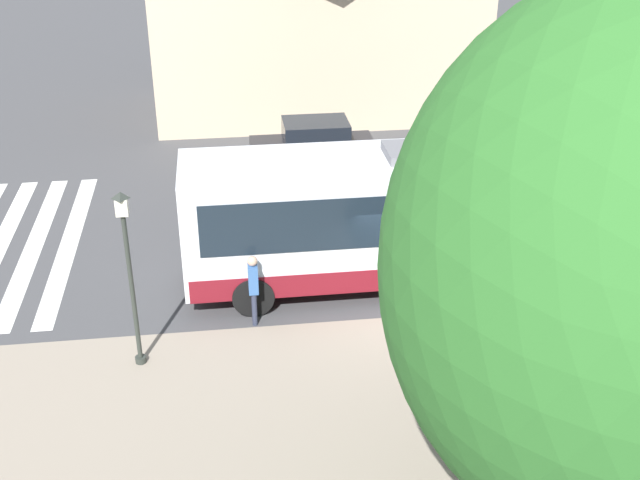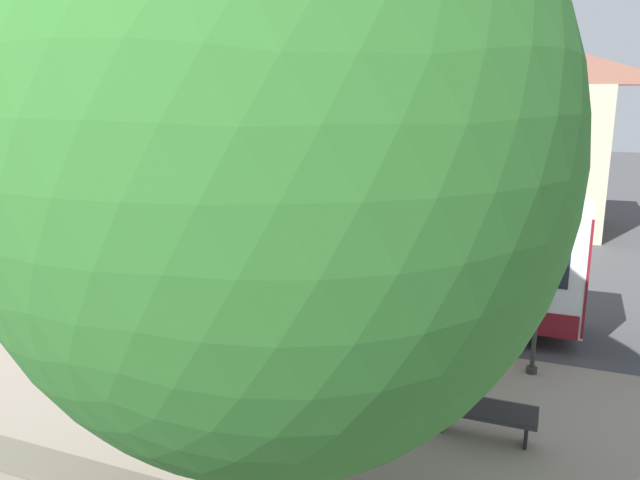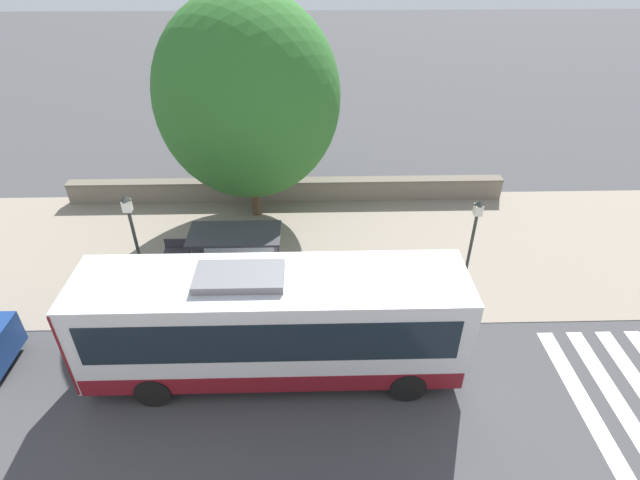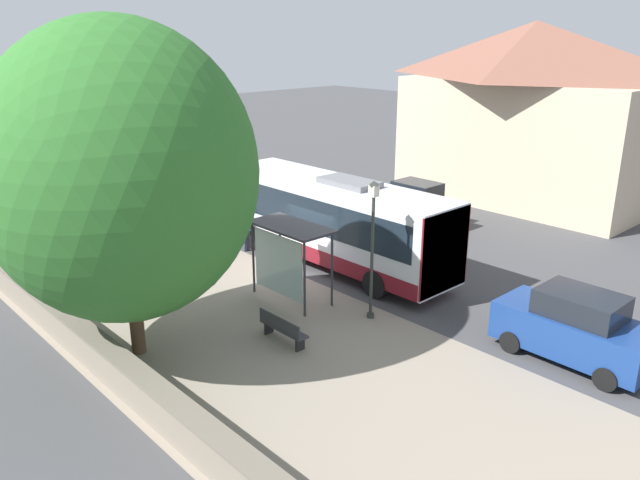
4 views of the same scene
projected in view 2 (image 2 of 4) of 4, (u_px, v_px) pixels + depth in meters
name	position (u px, v px, depth m)	size (l,w,h in m)	color
ground_plane	(358.00, 335.00, 15.97)	(120.00, 120.00, 0.00)	#424244
sidewalk_plaza	(282.00, 416.00, 11.91)	(9.00, 44.00, 0.02)	gray
crosswalk_stripes	(135.00, 251.00, 24.51)	(9.00, 5.25, 0.01)	silver
background_building	(465.00, 121.00, 29.46)	(6.86, 13.15, 9.29)	#C6B293
bus	(381.00, 249.00, 17.13)	(2.61, 10.53, 3.60)	silver
bus_shelter	(396.00, 278.00, 13.38)	(1.51, 3.00, 2.67)	#2D2D33
pedestrian	(236.00, 278.00, 17.27)	(0.34, 0.24, 1.77)	#2D3347
bench	(484.00, 415.00, 11.02)	(0.40, 1.82, 0.88)	#333338
street_lamp_near	(541.00, 256.00, 13.15)	(0.28, 0.28, 4.54)	#2D332D
street_lamp_far	(128.00, 231.00, 16.77)	(0.28, 0.28, 4.06)	#2D332D
shade_tree	(274.00, 155.00, 7.73)	(7.24, 7.24, 9.26)	brown
parked_car_far_lane	(398.00, 229.00, 23.76)	(1.87, 3.97, 2.08)	black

